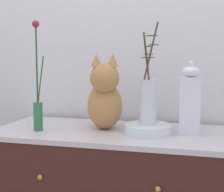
{
  "coord_description": "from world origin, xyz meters",
  "views": [
    {
      "loc": [
        0.41,
        -1.59,
        1.17
      ],
      "look_at": [
        0.0,
        0.0,
        0.99
      ],
      "focal_mm": 51.52,
      "sensor_mm": 36.0,
      "label": 1
    }
  ],
  "objects_px": {
    "vase_slim_green": "(38,103)",
    "jar_lidded_porcelain": "(190,101)",
    "cat_sitting": "(105,98)",
    "vase_glass_clear": "(148,98)",
    "bowl_porcelain": "(148,129)"
  },
  "relations": [
    {
      "from": "vase_slim_green",
      "to": "jar_lidded_porcelain",
      "type": "distance_m",
      "value": 0.77
    },
    {
      "from": "cat_sitting",
      "to": "vase_slim_green",
      "type": "height_order",
      "value": "vase_slim_green"
    },
    {
      "from": "vase_glass_clear",
      "to": "jar_lidded_porcelain",
      "type": "distance_m",
      "value": 0.21
    },
    {
      "from": "cat_sitting",
      "to": "vase_slim_green",
      "type": "relative_size",
      "value": 0.72
    },
    {
      "from": "cat_sitting",
      "to": "bowl_porcelain",
      "type": "xyz_separation_m",
      "value": [
        0.24,
        -0.05,
        -0.14
      ]
    },
    {
      "from": "vase_slim_green",
      "to": "vase_glass_clear",
      "type": "height_order",
      "value": "vase_slim_green"
    },
    {
      "from": "jar_lidded_porcelain",
      "to": "bowl_porcelain",
      "type": "bearing_deg",
      "value": -164.93
    },
    {
      "from": "vase_slim_green",
      "to": "vase_glass_clear",
      "type": "bearing_deg",
      "value": 7.02
    },
    {
      "from": "cat_sitting",
      "to": "bowl_porcelain",
      "type": "distance_m",
      "value": 0.28
    },
    {
      "from": "cat_sitting",
      "to": "vase_slim_green",
      "type": "xyz_separation_m",
      "value": [
        -0.33,
        -0.12,
        -0.02
      ]
    },
    {
      "from": "cat_sitting",
      "to": "jar_lidded_porcelain",
      "type": "distance_m",
      "value": 0.44
    },
    {
      "from": "vase_slim_green",
      "to": "bowl_porcelain",
      "type": "height_order",
      "value": "vase_slim_green"
    },
    {
      "from": "bowl_porcelain",
      "to": "vase_glass_clear",
      "type": "relative_size",
      "value": 0.48
    },
    {
      "from": "vase_glass_clear",
      "to": "vase_slim_green",
      "type": "bearing_deg",
      "value": -172.98
    },
    {
      "from": "vase_slim_green",
      "to": "jar_lidded_porcelain",
      "type": "bearing_deg",
      "value": 9.07
    }
  ]
}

